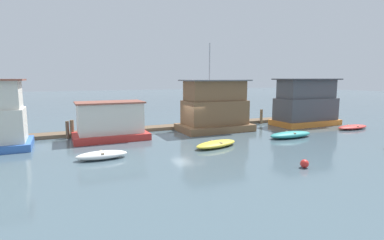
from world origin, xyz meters
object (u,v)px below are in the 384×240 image
Objects in this scene: mooring_post_near_left at (72,129)px; mooring_post_far_right at (261,117)px; buoy_red at (304,164)px; dinghy_yellow at (216,144)px; houseboat_red at (110,122)px; dinghy_teal at (291,135)px; mooring_post_far_left at (67,130)px; houseboat_brown at (215,108)px; dinghy_red at (353,127)px; dinghy_white at (102,155)px; houseboat_orange at (306,104)px.

mooring_post_far_right is (19.26, 0.00, 0.03)m from mooring_post_near_left.
buoy_red is at bearing -119.04° from mooring_post_far_right.
houseboat_red is at bearing 136.93° from dinghy_yellow.
mooring_post_far_right reaches higher than mooring_post_near_left.
buoy_red is (2.03, -6.44, 0.01)m from dinghy_yellow.
mooring_post_far_right reaches higher than dinghy_teal.
mooring_post_near_left reaches higher than dinghy_yellow.
buoy_red is (11.69, -14.28, -0.49)m from mooring_post_far_left.
mooring_post_far_right is at bearing 14.46° from houseboat_brown.
mooring_post_near_left reaches higher than mooring_post_far_left.
mooring_post_far_right reaches higher than dinghy_red.
houseboat_red is 3.86× the size of mooring_post_near_left.
houseboat_red is at bearing -32.32° from mooring_post_near_left.
buoy_red is (11.34, -14.28, -0.52)m from mooring_post_near_left.
houseboat_red is 0.72× the size of houseboat_brown.
dinghy_teal reaches higher than dinghy_white.
houseboat_brown is 10.53m from houseboat_orange.
dinghy_yellow is at bearing -175.38° from dinghy_red.
mooring_post_near_left is at bearing 99.59° from dinghy_white.
houseboat_orange is 4.98m from dinghy_red.
mooring_post_near_left is 19.26m from mooring_post_far_right.
mooring_post_far_left is 0.92× the size of mooring_post_far_right.
houseboat_orange is 23.55m from mooring_post_far_left.
houseboat_orange is at bearing 120.59° from dinghy_red.
houseboat_brown reaches higher than houseboat_red.
houseboat_red is 3.73× the size of mooring_post_far_right.
dinghy_red is at bearing -11.94° from houseboat_red.
dinghy_yellow is (7.99, -0.09, -0.02)m from dinghy_white.
dinghy_red is at bearing -14.50° from mooring_post_near_left.
mooring_post_far_left is (-1.67, 7.75, 0.47)m from dinghy_white.
dinghy_yellow is at bearing -141.81° from mooring_post_far_right.
dinghy_teal is at bearing -54.07° from houseboat_brown.
dinghy_yellow reaches higher than dinghy_red.
houseboat_orange reaches higher than buoy_red.
houseboat_orange is at bearing -2.41° from houseboat_red.
houseboat_orange reaches higher than houseboat_red.
houseboat_red reaches higher than dinghy_yellow.
houseboat_red is 3.43m from mooring_post_near_left.
houseboat_brown is 5.36× the size of mooring_post_near_left.
buoy_red is at bearing -55.76° from houseboat_red.
houseboat_red is at bearing -179.69° from houseboat_brown.
mooring_post_far_right is at bearing 38.19° from dinghy_yellow.
houseboat_brown is at bearing 62.27° from dinghy_yellow.
dinghy_teal is at bearing 52.36° from buoy_red.
buoy_red is at bearing -135.06° from houseboat_orange.
houseboat_orange is 2.26× the size of dinghy_white.
dinghy_teal is 2.69× the size of mooring_post_near_left.
dinghy_white is 24.02m from dinghy_red.
houseboat_brown reaches higher than dinghy_teal.
houseboat_orange is 1.81× the size of dinghy_yellow.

